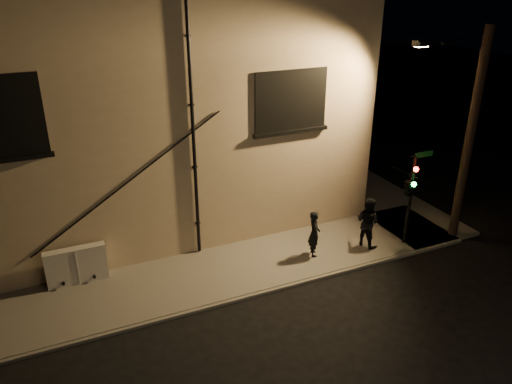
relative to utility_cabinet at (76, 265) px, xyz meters
name	(u,v)px	position (x,y,z in m)	size (l,w,h in m)	color
ground	(285,287)	(5.76, -2.70, -0.71)	(90.00, 90.00, 0.00)	black
sidewalk	(262,219)	(6.98, 1.69, -0.65)	(21.00, 16.00, 0.12)	#605C57
building	(118,93)	(2.76, 6.29, 3.70)	(16.20, 12.23, 8.80)	tan
utility_cabinet	(76,265)	(0.00, 0.00, 0.00)	(1.79, 0.30, 1.18)	beige
pedestrian_a	(314,234)	(7.40, -1.54, 0.21)	(0.58, 0.38, 1.60)	black
pedestrian_b	(368,222)	(9.41, -1.71, 0.30)	(0.86, 0.67, 1.78)	black
traffic_signal	(410,186)	(10.57, -2.23, 1.64)	(1.18, 1.94, 3.32)	black
streetlamp_pole	(467,133)	(12.68, -2.29, 3.21)	(2.03, 1.39, 7.41)	black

